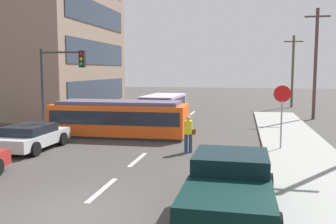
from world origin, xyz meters
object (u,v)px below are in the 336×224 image
at_px(streetcar_tram, 120,118).
at_px(stop_sign, 282,104).
at_px(pedestrian_crossing, 189,132).
at_px(parked_sedan_mid, 32,137).
at_px(traffic_light_mast, 59,77).
at_px(pickup_truck_parked, 230,187).
at_px(utility_pole_mid, 316,62).
at_px(city_bus, 163,105).
at_px(utility_pole_far, 293,70).

relative_size(streetcar_tram, stop_sign, 2.61).
height_order(streetcar_tram, stop_sign, stop_sign).
xyz_separation_m(pedestrian_crossing, parked_sedan_mid, (-7.26, -0.84, -0.32)).
distance_m(parked_sedan_mid, traffic_light_mast, 3.50).
height_order(pedestrian_crossing, stop_sign, stop_sign).
relative_size(pedestrian_crossing, pickup_truck_parked, 0.33).
height_order(parked_sedan_mid, utility_pole_mid, utility_pole_mid).
relative_size(city_bus, pedestrian_crossing, 3.20).
xyz_separation_m(stop_sign, traffic_light_mast, (-10.99, 0.21, 1.16)).
bearing_deg(pickup_truck_parked, traffic_light_mast, 136.56).
bearing_deg(pickup_truck_parked, utility_pole_mid, 74.77).
relative_size(city_bus, stop_sign, 1.86).
bearing_deg(city_bus, utility_pole_far, 45.72).
relative_size(pickup_truck_parked, traffic_light_mast, 1.05).
distance_m(pickup_truck_parked, parked_sedan_mid, 11.28).
height_order(parked_sedan_mid, stop_sign, stop_sign).
height_order(streetcar_tram, pedestrian_crossing, streetcar_tram).
bearing_deg(traffic_light_mast, utility_pole_far, 56.28).
height_order(parked_sedan_mid, utility_pole_far, utility_pole_far).
distance_m(pedestrian_crossing, parked_sedan_mid, 7.31).
height_order(parked_sedan_mid, traffic_light_mast, traffic_light_mast).
xyz_separation_m(traffic_light_mast, utility_pole_mid, (14.50, 11.84, 0.93)).
xyz_separation_m(streetcar_tram, traffic_light_mast, (-2.51, -2.07, 2.32)).
distance_m(parked_sedan_mid, utility_pole_mid, 20.75).
xyz_separation_m(streetcar_tram, utility_pole_far, (11.53, 18.95, 2.68)).
xyz_separation_m(parked_sedan_mid, stop_sign, (11.36, 1.94, 1.57)).
bearing_deg(utility_pole_far, pickup_truck_parked, -99.75).
bearing_deg(stop_sign, parked_sedan_mid, -170.31).
xyz_separation_m(pickup_truck_parked, utility_pole_far, (5.07, 29.51, 2.91)).
relative_size(city_bus, pickup_truck_parked, 1.06).
bearing_deg(stop_sign, utility_pole_mid, 73.77).
bearing_deg(city_bus, stop_sign, -53.19).
xyz_separation_m(parked_sedan_mid, utility_pole_mid, (14.87, 13.99, 3.66)).
xyz_separation_m(pedestrian_crossing, stop_sign, (4.10, 1.10, 1.25)).
bearing_deg(traffic_light_mast, pedestrian_crossing, -10.80).
bearing_deg(city_bus, pickup_truck_parked, -73.05).
distance_m(pedestrian_crossing, stop_sign, 4.43).
height_order(pedestrian_crossing, pickup_truck_parked, pedestrian_crossing).
bearing_deg(utility_pole_far, utility_pole_mid, -87.11).
bearing_deg(pickup_truck_parked, utility_pole_far, 80.25).
bearing_deg(traffic_light_mast, streetcar_tram, 39.62).
relative_size(streetcar_tram, pedestrian_crossing, 4.50).
xyz_separation_m(utility_pole_mid, utility_pole_far, (-0.46, 9.18, -0.58)).
height_order(pedestrian_crossing, parked_sedan_mid, pedestrian_crossing).
bearing_deg(parked_sedan_mid, utility_pole_mid, 43.26).
xyz_separation_m(traffic_light_mast, utility_pole_far, (14.03, 21.03, 0.36)).
relative_size(city_bus, traffic_light_mast, 1.11).
relative_size(pedestrian_crossing, utility_pole_far, 0.24).
height_order(city_bus, pickup_truck_parked, city_bus).
xyz_separation_m(pedestrian_crossing, utility_pole_mid, (7.61, 13.16, 3.34)).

